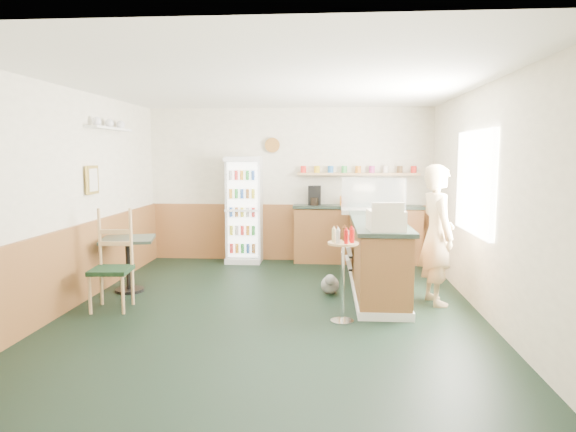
# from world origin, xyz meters

# --- Properties ---
(ground) EXTENTS (6.00, 6.00, 0.00)m
(ground) POSITION_xyz_m (0.00, 0.00, 0.00)
(ground) COLOR black
(ground) RESTS_ON ground
(room_envelope) EXTENTS (5.04, 6.02, 2.72)m
(room_envelope) POSITION_xyz_m (-0.23, 0.73, 1.52)
(room_envelope) COLOR #EDE5CA
(room_envelope) RESTS_ON ground
(service_counter) EXTENTS (0.68, 3.01, 1.01)m
(service_counter) POSITION_xyz_m (1.35, 1.07, 0.46)
(service_counter) COLOR #965930
(service_counter) RESTS_ON ground
(back_counter) EXTENTS (2.24, 0.42, 1.69)m
(back_counter) POSITION_xyz_m (1.19, 2.80, 0.55)
(back_counter) COLOR #965930
(back_counter) RESTS_ON ground
(drinks_fridge) EXTENTS (0.61, 0.53, 1.85)m
(drinks_fridge) POSITION_xyz_m (-0.78, 2.74, 0.92)
(drinks_fridge) COLOR silver
(drinks_fridge) RESTS_ON ground
(display_case) EXTENTS (0.94, 0.49, 0.53)m
(display_case) POSITION_xyz_m (1.35, 1.62, 1.27)
(display_case) COLOR silver
(display_case) RESTS_ON service_counter
(cash_register) EXTENTS (0.43, 0.45, 0.23)m
(cash_register) POSITION_xyz_m (1.35, -0.13, 1.13)
(cash_register) COLOR beige
(cash_register) RESTS_ON service_counter
(shopkeeper) EXTENTS (0.53, 0.66, 1.76)m
(shopkeeper) POSITION_xyz_m (2.05, 0.39, 0.88)
(shopkeeper) COLOR tan
(shopkeeper) RESTS_ON ground
(condiment_stand) EXTENTS (0.34, 0.34, 1.07)m
(condiment_stand) POSITION_xyz_m (0.85, -0.45, 0.70)
(condiment_stand) COLOR silver
(condiment_stand) RESTS_ON ground
(newspaper_rack) EXTENTS (0.09, 0.46, 0.54)m
(newspaper_rack) POSITION_xyz_m (0.99, 1.31, 0.50)
(newspaper_rack) COLOR black
(newspaper_rack) RESTS_ON ground
(cafe_table) EXTENTS (0.82, 0.82, 0.75)m
(cafe_table) POSITION_xyz_m (-2.05, 0.64, 0.53)
(cafe_table) COLOR black
(cafe_table) RESTS_ON ground
(cafe_chair) EXTENTS (0.49, 0.49, 1.22)m
(cafe_chair) POSITION_xyz_m (-1.95, -0.08, 0.64)
(cafe_chair) COLOR black
(cafe_chair) RESTS_ON ground
(dog_doorstop) EXTENTS (0.25, 0.32, 0.30)m
(dog_doorstop) POSITION_xyz_m (0.72, 0.70, 0.14)
(dog_doorstop) COLOR gray
(dog_doorstop) RESTS_ON ground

